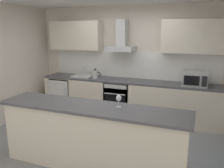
{
  "coord_description": "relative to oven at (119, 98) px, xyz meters",
  "views": [
    {
      "loc": [
        1.54,
        -3.58,
        2.02
      ],
      "look_at": [
        0.04,
        0.35,
        1.05
      ],
      "focal_mm": 36.89,
      "sensor_mm": 36.0,
      "label": 1
    }
  ],
  "objects": [
    {
      "name": "refrigerator",
      "position": [
        -1.51,
        -0.0,
        -0.03
      ],
      "size": [
        0.58,
        0.6,
        0.85
      ],
      "color": "white",
      "rests_on": "ground"
    },
    {
      "name": "counter_back",
      "position": [
        0.19,
        0.03,
        -0.01
      ],
      "size": [
        4.22,
        0.6,
        0.9
      ],
      "color": "beige",
      "rests_on": "ground"
    },
    {
      "name": "kettle",
      "position": [
        -0.6,
        -0.03,
        0.55
      ],
      "size": [
        0.29,
        0.15,
        0.24
      ],
      "color": "#B7BABC",
      "rests_on": "counter_back"
    },
    {
      "name": "range_hood",
      "position": [
        0.0,
        0.13,
        1.33
      ],
      "size": [
        0.62,
        0.45,
        0.72
      ],
      "color": "#B7BABC"
    },
    {
      "name": "microwave",
      "position": [
        1.67,
        -0.03,
        0.59
      ],
      "size": [
        0.5,
        0.38,
        0.3
      ],
      "color": "#B7BABC",
      "rests_on": "counter_back"
    },
    {
      "name": "wine_glass",
      "position": [
        0.71,
        -2.07,
        0.63
      ],
      "size": [
        0.08,
        0.08,
        0.18
      ],
      "color": "silver",
      "rests_on": "counter_island"
    },
    {
      "name": "oven",
      "position": [
        0.0,
        0.0,
        0.0
      ],
      "size": [
        0.6,
        0.62,
        0.8
      ],
      "color": "slate",
      "rests_on": "ground"
    },
    {
      "name": "ground",
      "position": [
        0.19,
        -1.42,
        -0.47
      ],
      "size": [
        5.8,
        4.53,
        0.02
      ],
      "primitive_type": "cube",
      "color": "gray"
    },
    {
      "name": "wall_back",
      "position": [
        0.19,
        0.41,
        0.84
      ],
      "size": [
        5.8,
        0.12,
        2.6
      ],
      "primitive_type": "cube",
      "color": "silver",
      "rests_on": "ground"
    },
    {
      "name": "sink",
      "position": [
        -0.95,
        0.01,
        0.47
      ],
      "size": [
        0.5,
        0.4,
        0.26
      ],
      "color": "silver",
      "rests_on": "counter_back"
    },
    {
      "name": "upper_cabinets",
      "position": [
        0.19,
        0.18,
        1.45
      ],
      "size": [
        4.17,
        0.32,
        0.7
      ],
      "color": "beige"
    },
    {
      "name": "backsplash_tile",
      "position": [
        0.19,
        0.33,
        0.77
      ],
      "size": [
        4.08,
        0.02,
        0.66
      ],
      "primitive_type": "cube",
      "color": "white"
    },
    {
      "name": "counter_island",
      "position": [
        0.32,
        -2.17,
        0.03
      ],
      "size": [
        2.83,
        0.64,
        0.97
      ],
      "color": "beige",
      "rests_on": "ground"
    }
  ]
}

